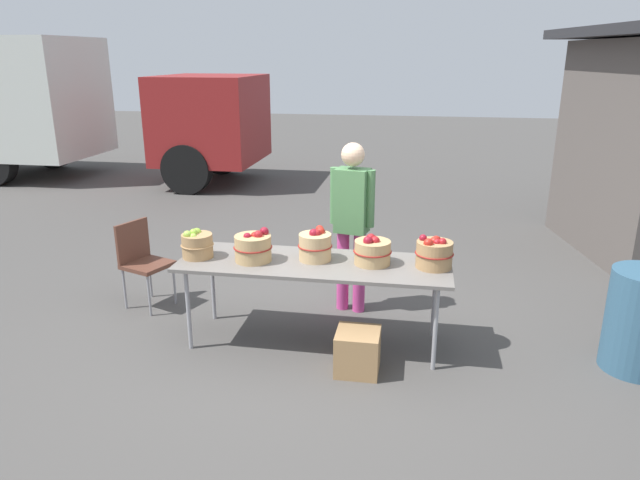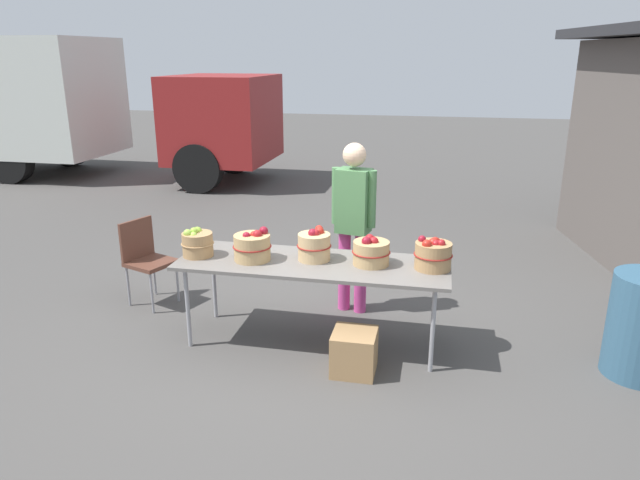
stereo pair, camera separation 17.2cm
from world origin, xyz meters
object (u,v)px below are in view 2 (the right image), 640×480
at_px(produce_crate, 354,352).
at_px(apple_basket_red_0, 253,247).
at_px(apple_basket_green_0, 197,243).
at_px(vendor_adult, 353,215).
at_px(market_table, 313,266).
at_px(apple_basket_red_2, 371,252).
at_px(folding_chair, 146,255).
at_px(apple_basket_red_3, 433,254).
at_px(box_truck, 56,103).
at_px(apple_basket_red_1, 314,246).

bearing_deg(produce_crate, apple_basket_red_0, 158.38).
height_order(apple_basket_green_0, apple_basket_red_0, apple_basket_red_0).
height_order(apple_basket_green_0, vendor_adult, vendor_adult).
bearing_deg(market_table, apple_basket_red_0, -173.93).
height_order(apple_basket_red_2, folding_chair, apple_basket_red_2).
relative_size(apple_basket_red_2, produce_crate, 0.94).
xyz_separation_m(apple_basket_red_3, box_truck, (-7.74, 6.16, 0.61)).
bearing_deg(folding_chair, box_truck, 61.30).
xyz_separation_m(apple_basket_red_3, produce_crate, (-0.56, -0.47, -0.70)).
xyz_separation_m(vendor_adult, folding_chair, (-2.06, -0.24, -0.47)).
bearing_deg(apple_basket_red_1, apple_basket_red_3, -0.92).
bearing_deg(box_truck, vendor_adult, -37.96).
bearing_deg(apple_basket_green_0, vendor_adult, 32.13).
bearing_deg(apple_basket_red_3, apple_basket_green_0, -177.36).
xyz_separation_m(market_table, produce_crate, (0.43, -0.43, -0.54)).
bearing_deg(apple_basket_red_1, folding_chair, 166.57).
bearing_deg(vendor_adult, apple_basket_green_0, 43.87).
bearing_deg(apple_basket_red_0, apple_basket_green_0, 179.49).
height_order(apple_basket_red_1, vendor_adult, vendor_adult).
relative_size(market_table, apple_basket_red_1, 7.79).
bearing_deg(market_table, vendor_adult, 72.46).
xyz_separation_m(market_table, apple_basket_red_3, (1.00, 0.04, 0.16)).
distance_m(market_table, apple_basket_red_1, 0.18).
distance_m(market_table, apple_basket_red_2, 0.51).
xyz_separation_m(market_table, box_truck, (-6.74, 6.21, 0.78)).
distance_m(apple_basket_red_0, apple_basket_red_3, 1.51).
height_order(apple_basket_green_0, produce_crate, apple_basket_green_0).
xyz_separation_m(apple_basket_green_0, vendor_adult, (1.25, 0.78, 0.11)).
relative_size(market_table, apple_basket_red_2, 7.15).
bearing_deg(box_truck, apple_basket_red_1, -42.19).
height_order(apple_basket_red_2, apple_basket_red_3, apple_basket_red_3).
bearing_deg(apple_basket_red_0, vendor_adult, 46.65).
bearing_deg(folding_chair, vendor_adult, -62.79).
height_order(apple_basket_green_0, apple_basket_red_2, apple_basket_red_2).
bearing_deg(apple_basket_red_2, apple_basket_green_0, -176.56).
distance_m(market_table, apple_basket_green_0, 1.03).
xyz_separation_m(apple_basket_red_2, vendor_adult, (-0.26, 0.69, 0.12)).
distance_m(apple_basket_red_1, box_truck, 9.14).
height_order(market_table, apple_basket_red_3, apple_basket_red_3).
bearing_deg(apple_basket_red_0, apple_basket_red_1, 12.46).
bearing_deg(folding_chair, apple_basket_green_0, -103.25).
bearing_deg(market_table, apple_basket_red_1, 90.35).
bearing_deg(vendor_adult, apple_basket_red_3, 149.59).
bearing_deg(produce_crate, apple_basket_red_2, 82.98).
xyz_separation_m(box_truck, folding_chair, (4.91, -5.71, -0.98)).
xyz_separation_m(apple_basket_green_0, apple_basket_red_0, (0.50, -0.00, 0.01)).
xyz_separation_m(apple_basket_red_0, produce_crate, (0.94, -0.37, -0.70)).
height_order(apple_basket_green_0, apple_basket_red_3, apple_basket_red_3).
relative_size(apple_basket_red_2, folding_chair, 0.37).
bearing_deg(folding_chair, apple_basket_red_2, -80.50).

